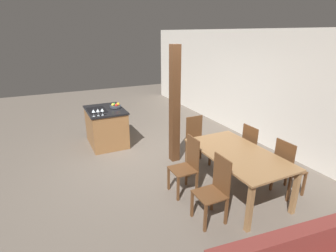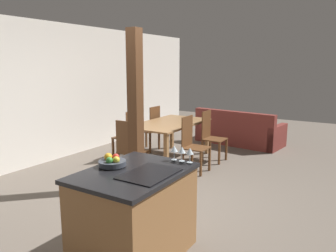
{
  "view_description": "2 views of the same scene",
  "coord_description": "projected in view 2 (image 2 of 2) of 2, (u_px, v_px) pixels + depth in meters",
  "views": [
    {
      "loc": [
        4.79,
        -1.82,
        2.62
      ],
      "look_at": [
        0.6,
        0.2,
        0.95
      ],
      "focal_mm": 28.0,
      "sensor_mm": 36.0,
      "label": 1
    },
    {
      "loc": [
        -3.65,
        -2.43,
        1.9
      ],
      "look_at": [
        0.6,
        0.2,
        0.95
      ],
      "focal_mm": 35.0,
      "sensor_mm": 36.0,
      "label": 2
    }
  ],
  "objects": [
    {
      "name": "wine_glass_middle",
      "position": [
        182.0,
        150.0,
        3.39
      ],
      "size": [
        0.08,
        0.08,
        0.16
      ],
      "color": "silver",
      "rests_on": "kitchen_island"
    },
    {
      "name": "dining_chair_near_right",
      "position": [
        211.0,
        135.0,
        6.47
      ],
      "size": [
        0.4,
        0.4,
        0.99
      ],
      "color": "brown",
      "rests_on": "ground_plane"
    },
    {
      "name": "wine_glass_far",
      "position": [
        174.0,
        149.0,
        3.43
      ],
      "size": [
        0.08,
        0.08,
        0.16
      ],
      "color": "silver",
      "rests_on": "kitchen_island"
    },
    {
      "name": "timber_post",
      "position": [
        136.0,
        111.0,
        4.89
      ],
      "size": [
        0.18,
        0.18,
        2.41
      ],
      "color": "#4C2D19",
      "rests_on": "ground_plane"
    },
    {
      "name": "dining_table",
      "position": [
        169.0,
        127.0,
        6.48
      ],
      "size": [
        1.77,
        1.01,
        0.76
      ],
      "color": "olive",
      "rests_on": "ground_plane"
    },
    {
      "name": "wall_back",
      "position": [
        23.0,
        95.0,
        5.9
      ],
      "size": [
        11.2,
        0.08,
        2.7
      ],
      "color": "silver",
      "rests_on": "ground_plane"
    },
    {
      "name": "couch",
      "position": [
        239.0,
        133.0,
        7.89
      ],
      "size": [
        1.09,
        2.09,
        0.83
      ],
      "rotation": [
        0.0,
        0.0,
        1.45
      ],
      "color": "maroon",
      "rests_on": "ground_plane"
    },
    {
      "name": "wine_glass_near",
      "position": [
        190.0,
        151.0,
        3.34
      ],
      "size": [
        0.08,
        0.08,
        0.16
      ],
      "color": "silver",
      "rests_on": "kitchen_island"
    },
    {
      "name": "dining_chair_near_left",
      "position": [
        192.0,
        144.0,
        5.81
      ],
      "size": [
        0.4,
        0.4,
        0.99
      ],
      "color": "brown",
      "rests_on": "ground_plane"
    },
    {
      "name": "dining_chair_far_left",
      "position": [
        128.0,
        134.0,
        6.55
      ],
      "size": [
        0.4,
        0.4,
        0.99
      ],
      "rotation": [
        0.0,
        0.0,
        3.14
      ],
      "color": "brown",
      "rests_on": "ground_plane"
    },
    {
      "name": "ground_plane",
      "position": [
        158.0,
        200.0,
        4.65
      ],
      "size": [
        16.0,
        16.0,
        0.0
      ],
      "primitive_type": "plane",
      "color": "#665B51"
    },
    {
      "name": "fruit_bowl",
      "position": [
        112.0,
        162.0,
        3.26
      ],
      "size": [
        0.28,
        0.28,
        0.12
      ],
      "color": "#383D47",
      "rests_on": "kitchen_island"
    },
    {
      "name": "dining_chair_far_right",
      "position": [
        151.0,
        128.0,
        7.22
      ],
      "size": [
        0.4,
        0.4,
        0.99
      ],
      "rotation": [
        0.0,
        0.0,
        3.14
      ],
      "color": "brown",
      "rests_on": "ground_plane"
    },
    {
      "name": "dining_chair_head_end",
      "position": [
        130.0,
        149.0,
        5.45
      ],
      "size": [
        0.4,
        0.4,
        0.99
      ],
      "rotation": [
        0.0,
        0.0,
        1.57
      ],
      "color": "brown",
      "rests_on": "ground_plane"
    },
    {
      "name": "kitchen_island",
      "position": [
        134.0,
        214.0,
        3.21
      ],
      "size": [
        1.14,
        0.86,
        0.9
      ],
      "color": "olive",
      "rests_on": "ground_plane"
    }
  ]
}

